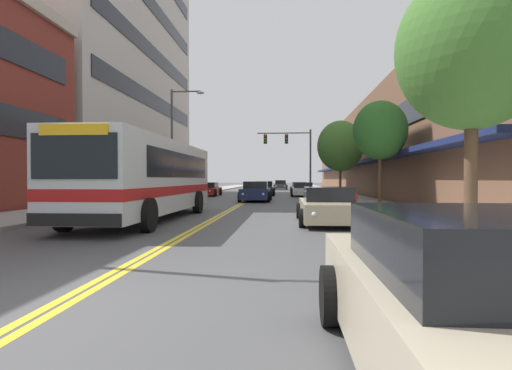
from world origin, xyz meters
The scene contains 22 objects.
ground_plane centered at (0.00, 37.00, 0.00)m, with size 240.00×240.00×0.00m, color #4C4C4F.
sidewalk_left centered at (-7.38, 37.00, 0.07)m, with size 3.75×106.00×0.14m.
sidewalk_right centered at (7.38, 37.00, 0.07)m, with size 3.75×106.00×0.14m.
centre_line centered at (0.00, 37.00, 0.00)m, with size 0.34×106.00×0.01m.
office_tower_left centered at (-15.49, 31.78, 13.12)m, with size 12.08×26.53×26.23m.
storefront_row_right centered at (13.48, 37.00, 4.22)m, with size 9.10×68.00×8.45m.
city_bus centered at (-2.48, 10.19, 1.68)m, with size 2.83×10.72×2.96m.
car_slate_blue_parked_left_near centered at (-4.42, 24.49, 0.62)m, with size 1.98×4.51×1.35m.
car_red_parked_left_mid centered at (-4.43, 31.28, 0.58)m, with size 2.20×4.74×1.23m.
car_champagne_parked_right_foreground centered at (4.25, -1.96, 0.62)m, with size 2.21×4.88×1.32m.
car_silver_parked_right_mid centered at (4.27, 41.49, 0.56)m, with size 2.06×4.27×1.20m.
car_beige_parked_right_far centered at (4.25, 9.48, 0.58)m, with size 2.15×4.86×1.26m.
car_white_parked_right_end centered at (4.26, 31.09, 0.59)m, with size 2.15×4.62×1.24m.
car_dark_grey_moving_lead centered at (1.97, 52.22, 0.63)m, with size 1.98×4.32×1.36m.
car_navy_moving_second centered at (0.66, 22.91, 0.64)m, with size 2.13×4.69×1.37m.
car_charcoal_moving_third centered at (0.68, 32.50, 0.62)m, with size 2.06×4.27×1.34m.
traffic_signal_mast centered at (3.39, 35.62, 4.63)m, with size 5.43×0.38×6.53m.
street_lamp_left_far centered at (-4.96, 22.95, 4.69)m, with size 2.41×0.28×7.86m.
street_tree_right_near centered at (6.84, 4.36, 4.40)m, with size 3.24×3.24×6.05m.
street_tree_right_mid centered at (7.53, 15.93, 4.01)m, with size 2.71×2.71×5.37m.
street_tree_right_far centered at (6.64, 24.16, 3.90)m, with size 3.29×3.29×5.58m.
fire_hydrant centered at (5.95, 13.90, 0.54)m, with size 0.29×0.21×0.79m.
Camera 1 is at (2.78, -4.76, 1.55)m, focal length 28.00 mm.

